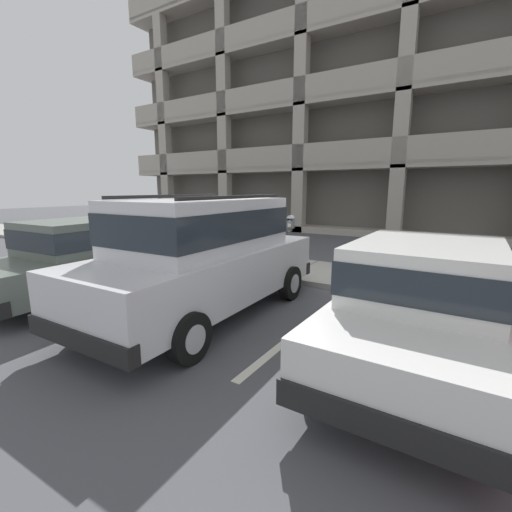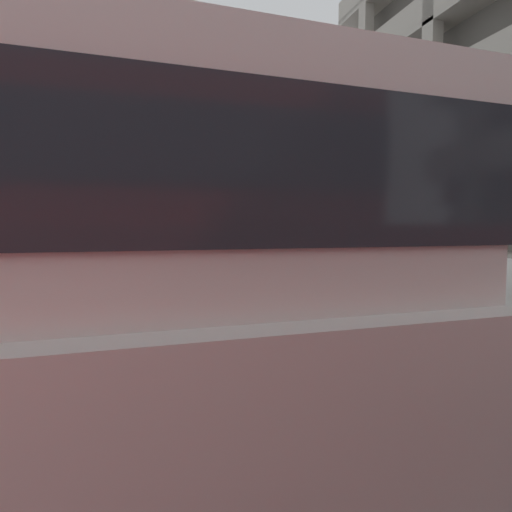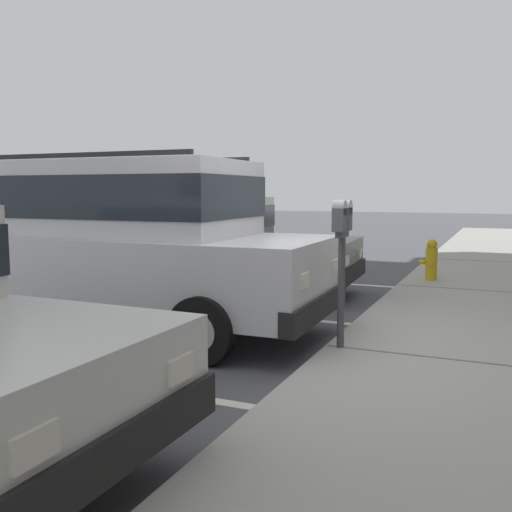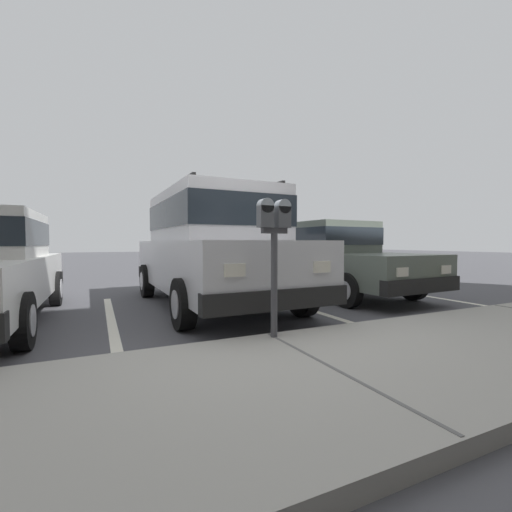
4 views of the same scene
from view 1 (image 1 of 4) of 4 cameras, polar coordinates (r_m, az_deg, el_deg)
name	(u,v)px [view 1 (image 1 of 4)]	position (r m, az deg, el deg)	size (l,w,h in m)	color
ground_plane	(278,287)	(7.82, 3.76, -5.11)	(80.00, 80.00, 0.10)	#4C4C51
sidewalk	(302,271)	(8.92, 7.73, -2.42)	(40.00, 2.20, 0.12)	#9E9B93
parking_stall_lines	(317,316)	(6.00, 10.08, -9.84)	(12.05, 4.80, 0.01)	silver
silver_suv	(204,252)	(5.79, -8.59, 0.62)	(2.09, 4.82, 2.03)	silver
red_sedan	(92,254)	(7.71, -25.62, 0.23)	(2.00, 4.56, 1.54)	#5B665B
dark_hatchback	(425,299)	(4.66, 26.30, -6.39)	(1.88, 4.50, 1.54)	silver
parking_meter_near	(286,231)	(7.87, 5.10, 4.18)	(0.35, 0.12, 1.43)	#47474C
parking_garage	(421,114)	(21.50, 25.80, 20.52)	(32.00, 10.00, 13.25)	#5C5851
fire_hydrant	(154,243)	(11.16, -16.63, 2.05)	(0.30, 0.30, 0.70)	gold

